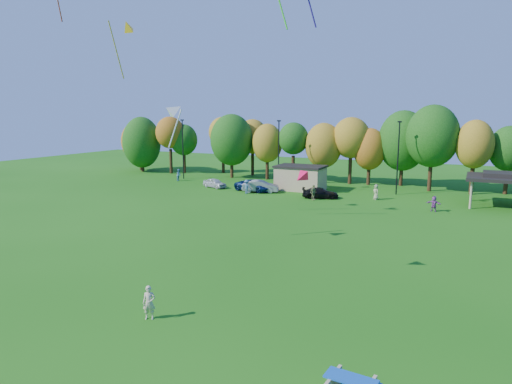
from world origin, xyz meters
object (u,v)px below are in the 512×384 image
at_px(kite_flyer, 149,303).
at_px(car_a, 215,183).
at_px(car_b, 261,186).
at_px(car_c, 254,186).
at_px(car_d, 320,193).

bearing_deg(kite_flyer, car_a, 89.53).
height_order(car_b, car_c, car_b).
bearing_deg(car_c, car_a, 98.86).
bearing_deg(car_d, car_a, 68.37).
distance_m(kite_flyer, car_d, 34.96).
height_order(car_a, car_b, car_b).
relative_size(kite_flyer, car_d, 0.40).
bearing_deg(car_b, car_d, -112.29).
bearing_deg(car_c, car_d, -86.41).
height_order(car_b, car_d, car_b).
bearing_deg(car_a, car_d, -75.38).
xyz_separation_m(kite_flyer, car_a, (-17.92, 36.07, -0.22)).
bearing_deg(kite_flyer, car_d, 67.28).
bearing_deg(car_b, car_a, 67.55).
bearing_deg(car_c, kite_flyer, -151.60).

